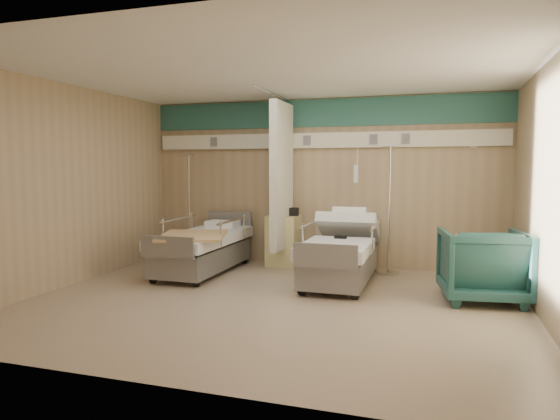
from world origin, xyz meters
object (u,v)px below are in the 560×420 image
Objects in this scene: bedside_cabinet at (283,241)px; iv_stand_right at (388,248)px; bed_right at (341,261)px; visitor_armchair at (482,265)px; bed_left at (203,253)px; iv_stand_left at (190,240)px.

iv_stand_right is at bearing -3.50° from bedside_cabinet.
visitor_armchair is at bearing -14.21° from bed_right.
bed_left is 1.08× the size of iv_stand_right.
bed_left is at bearing -139.40° from bedside_cabinet.
bed_left is at bearing -50.84° from iv_stand_left.
iv_stand_right is at bearing 0.23° from iv_stand_left.
bedside_cabinet is 0.43× the size of iv_stand_right.
visitor_armchair is (4.05, -0.47, 0.14)m from bed_left.
bedside_cabinet is 1.75m from iv_stand_right.
bed_left is 1.01m from iv_stand_left.
bed_right is 1.00m from iv_stand_right.
iv_stand_right is at bearing 53.21° from bed_right.
visitor_armchair is 1.78m from iv_stand_right.
visitor_armchair is (3.00, -1.37, 0.03)m from bedside_cabinet.
bed_right is at bearing 0.00° from bed_left.
iv_stand_right is (0.59, 0.79, 0.09)m from bed_right.
visitor_armchair is at bearing -24.52° from bedside_cabinet.
iv_stand_right reaches higher than bed_left.
bedside_cabinet is 1.69m from iv_stand_left.
visitor_armchair reaches higher than bed_left.
bedside_cabinet is at bearing -32.80° from visitor_armchair.
bedside_cabinet is (1.05, 0.90, 0.11)m from bed_left.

